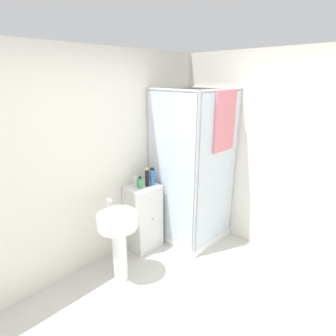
% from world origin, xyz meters
% --- Properties ---
extents(wall_back, '(6.40, 0.06, 2.50)m').
position_xyz_m(wall_back, '(0.00, 1.70, 1.25)').
color(wall_back, silver).
rests_on(wall_back, ground_plane).
extents(wall_right, '(0.06, 6.40, 2.50)m').
position_xyz_m(wall_right, '(1.70, 0.00, 1.25)').
color(wall_right, silver).
rests_on(wall_right, ground_plane).
extents(shower_enclosure, '(0.84, 0.87, 2.07)m').
position_xyz_m(shower_enclosure, '(1.19, 1.16, 0.61)').
color(shower_enclosure, white).
rests_on(shower_enclosure, ground_plane).
extents(vanity_cabinet, '(0.40, 0.36, 0.88)m').
position_xyz_m(vanity_cabinet, '(0.58, 1.50, 0.44)').
color(vanity_cabinet, silver).
rests_on(vanity_cabinet, ground_plane).
extents(sink, '(0.43, 0.43, 0.96)m').
position_xyz_m(sink, '(-0.01, 1.21, 0.60)').
color(sink, white).
rests_on(sink, ground_plane).
extents(soap_dispenser, '(0.06, 0.06, 0.16)m').
position_xyz_m(soap_dispenser, '(0.52, 1.48, 0.95)').
color(soap_dispenser, green).
rests_on(soap_dispenser, vanity_cabinet).
extents(shampoo_bottle_tall_black, '(0.05, 0.05, 0.24)m').
position_xyz_m(shampoo_bottle_tall_black, '(0.63, 1.46, 1.00)').
color(shampoo_bottle_tall_black, black).
rests_on(shampoo_bottle_tall_black, vanity_cabinet).
extents(shampoo_bottle_blue, '(0.06, 0.06, 0.23)m').
position_xyz_m(shampoo_bottle_blue, '(0.70, 1.44, 0.99)').
color(shampoo_bottle_blue, '#2D66A3').
rests_on(shampoo_bottle_blue, vanity_cabinet).
extents(lotion_bottle_white, '(0.04, 0.04, 0.14)m').
position_xyz_m(lotion_bottle_white, '(0.54, 1.57, 0.94)').
color(lotion_bottle_white, white).
rests_on(lotion_bottle_white, vanity_cabinet).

